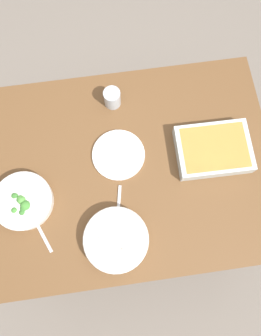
% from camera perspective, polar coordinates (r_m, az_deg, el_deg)
% --- Properties ---
extents(ground_plane, '(6.00, 6.00, 0.00)m').
position_cam_1_polar(ground_plane, '(2.03, 0.00, -5.41)').
color(ground_plane, slate).
extents(dining_table, '(1.20, 0.90, 0.74)m').
position_cam_1_polar(dining_table, '(1.39, 0.00, -0.96)').
color(dining_table, brown).
rests_on(dining_table, ground_plane).
extents(stew_bowl, '(0.25, 0.25, 0.06)m').
position_cam_1_polar(stew_bowl, '(1.23, -2.64, -12.84)').
color(stew_bowl, silver).
rests_on(stew_bowl, dining_table).
extents(broccoli_bowl, '(0.23, 0.23, 0.07)m').
position_cam_1_polar(broccoli_bowl, '(1.31, -18.86, -5.71)').
color(broccoli_bowl, silver).
rests_on(broccoli_bowl, dining_table).
extents(baking_dish, '(0.30, 0.23, 0.06)m').
position_cam_1_polar(baking_dish, '(1.33, 14.79, 3.28)').
color(baking_dish, silver).
rests_on(baking_dish, dining_table).
extents(drink_cup, '(0.07, 0.07, 0.08)m').
position_cam_1_polar(drink_cup, '(1.38, -3.32, 12.47)').
color(drink_cup, '#B2BCC6').
rests_on(drink_cup, dining_table).
extents(side_plate, '(0.22, 0.22, 0.01)m').
position_cam_1_polar(side_plate, '(1.31, -2.19, 2.41)').
color(side_plate, white).
rests_on(side_plate, dining_table).
extents(spoon_by_stew, '(0.05, 0.18, 0.01)m').
position_cam_1_polar(spoon_by_stew, '(1.26, -2.25, -8.19)').
color(spoon_by_stew, silver).
rests_on(spoon_by_stew, dining_table).
extents(spoon_by_broccoli, '(0.09, 0.17, 0.01)m').
position_cam_1_polar(spoon_by_broccoli, '(1.31, -16.36, -10.17)').
color(spoon_by_broccoli, silver).
rests_on(spoon_by_broccoli, dining_table).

